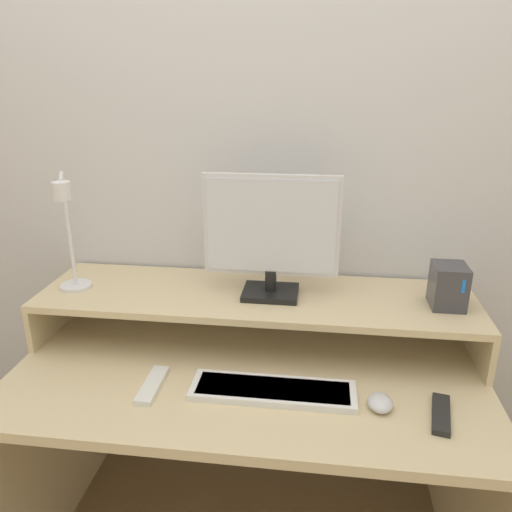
{
  "coord_description": "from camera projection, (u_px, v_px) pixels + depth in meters",
  "views": [
    {
      "loc": [
        0.19,
        -0.9,
        1.52
      ],
      "look_at": [
        0.02,
        0.4,
        1.04
      ],
      "focal_mm": 35.0,
      "sensor_mm": 36.0,
      "label": 1
    }
  ],
  "objects": [
    {
      "name": "wall_back",
      "position": [
        264.0,
        160.0,
        1.67
      ],
      "size": [
        6.0,
        0.05,
        2.5
      ],
      "color": "silver",
      "rests_on": "ground_plane"
    },
    {
      "name": "keyboard",
      "position": [
        273.0,
        390.0,
        1.36
      ],
      "size": [
        0.45,
        0.13,
        0.02
      ],
      "color": "white",
      "rests_on": "desk"
    },
    {
      "name": "remote_secondary",
      "position": [
        441.0,
        414.0,
        1.26
      ],
      "size": [
        0.07,
        0.16,
        0.02
      ],
      "color": "black",
      "rests_on": "desk"
    },
    {
      "name": "router_dock",
      "position": [
        448.0,
        286.0,
        1.48
      ],
      "size": [
        0.1,
        0.11,
        0.13
      ],
      "color": "#3D3D42",
      "rests_on": "monitor_shelf"
    },
    {
      "name": "desk_lamp",
      "position": [
        69.0,
        235.0,
        1.51
      ],
      "size": [
        0.14,
        0.2,
        0.38
      ],
      "color": "silver",
      "rests_on": "monitor_shelf"
    },
    {
      "name": "desk",
      "position": [
        248.0,
        419.0,
        1.55
      ],
      "size": [
        1.38,
        0.73,
        0.7
      ],
      "color": "beige",
      "rests_on": "ground_plane"
    },
    {
      "name": "monitor",
      "position": [
        271.0,
        234.0,
        1.51
      ],
      "size": [
        0.41,
        0.14,
        0.38
      ],
      "color": "black",
      "rests_on": "monitor_shelf"
    },
    {
      "name": "monitor_shelf",
      "position": [
        256.0,
        300.0,
        1.6
      ],
      "size": [
        1.38,
        0.38,
        0.16
      ],
      "color": "beige",
      "rests_on": "desk"
    },
    {
      "name": "mouse",
      "position": [
        380.0,
        403.0,
        1.29
      ],
      "size": [
        0.07,
        0.08,
        0.03
      ],
      "color": "silver",
      "rests_on": "desk"
    },
    {
      "name": "remote_control",
      "position": [
        152.0,
        385.0,
        1.38
      ],
      "size": [
        0.05,
        0.17,
        0.02
      ],
      "color": "white",
      "rests_on": "desk"
    }
  ]
}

